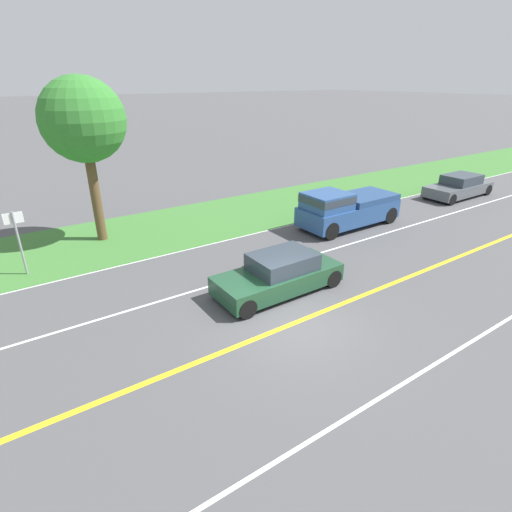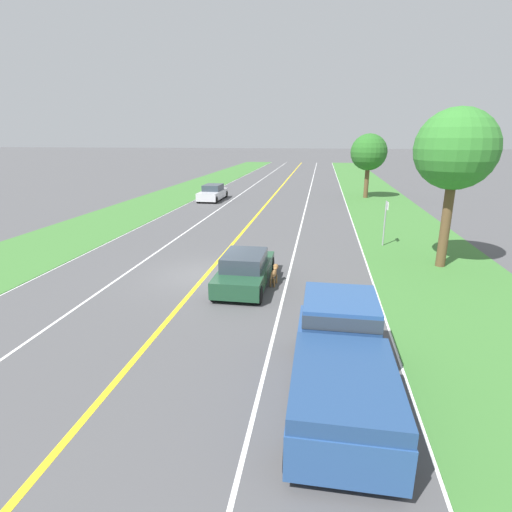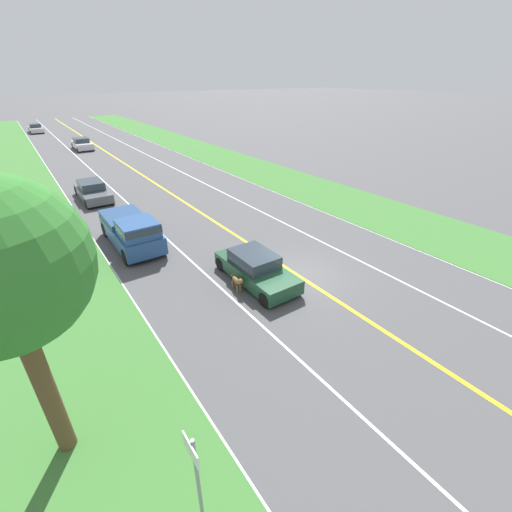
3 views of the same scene
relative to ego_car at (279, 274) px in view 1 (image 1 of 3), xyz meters
name	(u,v)px [view 1 (image 1 of 3)]	position (x,y,z in m)	size (l,w,h in m)	color
ground_plane	(295,323)	(-1.87, 0.80, -0.63)	(400.00, 400.00, 0.00)	#4C4C4F
centre_divider_line	(295,323)	(-1.87, 0.80, -0.63)	(0.18, 160.00, 0.01)	yellow
lane_edge_line_right	(193,248)	(5.13, 0.80, -0.63)	(0.14, 160.00, 0.01)	white
lane_dash_same_dir	(235,279)	(1.63, 0.80, -0.63)	(0.10, 160.00, 0.01)	white
lane_dash_oncoming	(390,392)	(-5.37, 0.80, -0.63)	(0.10, 160.00, 0.01)	white
grass_verge_right	(166,228)	(8.13, 0.80, -0.62)	(6.00, 160.00, 0.03)	#3D7533
ego_car	(279,274)	(0.00, 0.00, 0.00)	(1.85, 4.42, 1.36)	#1E472D
dog	(255,268)	(1.13, 0.25, -0.14)	(0.29, 1.14, 0.78)	olive
pickup_truck	(345,208)	(3.44, -6.65, 0.33)	(2.08, 5.24, 1.89)	#284C84
car_trailing_near	(459,187)	(3.42, -16.50, 0.00)	(1.89, 4.77, 1.35)	#51565B
roadside_tree_right_near	(83,121)	(8.37, 3.75, 4.52)	(3.42, 3.42, 6.91)	brown
street_sign	(18,236)	(6.30, 7.05, 0.92)	(0.11, 0.64, 2.46)	gray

